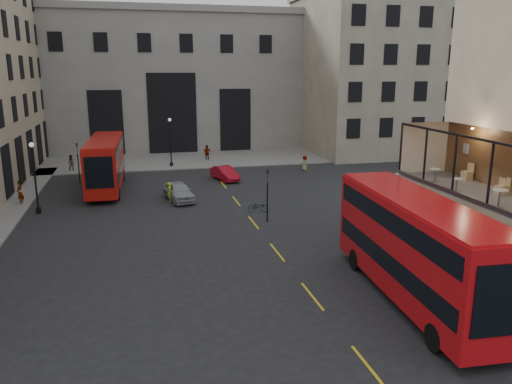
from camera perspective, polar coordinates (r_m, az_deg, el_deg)
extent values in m
plane|color=black|center=(24.93, 10.85, -11.16)|extent=(140.00, 140.00, 0.00)
cube|color=black|center=(26.56, 20.92, -5.62)|extent=(0.08, 9.20, 3.00)
cube|color=brown|center=(27.39, 26.83, 3.14)|extent=(0.04, 10.00, 2.90)
cube|color=beige|center=(30.49, 18.68, 4.86)|extent=(3.00, 0.04, 2.90)
cube|color=black|center=(26.26, 24.71, 6.17)|extent=(3.00, 10.00, 0.04)
cube|color=slate|center=(25.84, 21.47, 0.04)|extent=(0.12, 10.00, 0.18)
cube|color=black|center=(25.37, 22.02, 6.08)|extent=(0.12, 10.00, 0.10)
cube|color=beige|center=(29.81, 22.85, 4.59)|extent=(0.04, 0.45, 0.55)
cylinder|color=#FFD899|center=(28.33, 23.50, 6.66)|extent=(0.12, 0.12, 0.05)
cube|color=tan|center=(27.36, 23.61, -4.77)|extent=(3.00, 11.00, 4.50)
cube|color=slate|center=(26.76, 24.08, -0.09)|extent=(3.00, 10.00, 0.10)
cube|color=gray|center=(68.62, -10.00, 12.47)|extent=(34.00, 10.00, 18.00)
cube|color=gray|center=(68.98, -10.31, 19.63)|extent=(35.00, 10.60, 0.80)
cube|color=black|center=(63.81, -9.53, 8.80)|extent=(6.00, 0.12, 10.00)
cube|color=black|center=(63.81, -16.73, 7.51)|extent=(4.00, 0.12, 8.00)
cube|color=black|center=(64.99, -2.37, 8.18)|extent=(4.00, 0.12, 8.00)
cube|color=#AB9F89|center=(67.36, 12.82, 13.17)|extent=(16.00, 18.00, 20.00)
cube|color=slate|center=(59.48, -9.93, 3.62)|extent=(40.00, 12.00, 0.12)
cylinder|color=black|center=(34.79, 1.30, -1.20)|extent=(0.10, 0.10, 2.80)
imported|color=black|center=(34.35, 1.31, 1.86)|extent=(0.16, 0.20, 1.00)
cylinder|color=black|center=(49.56, -19.59, 2.55)|extent=(0.10, 0.10, 2.80)
imported|color=black|center=(49.25, -19.77, 4.72)|extent=(0.16, 0.20, 1.00)
cylinder|color=black|center=(39.92, -23.91, 1.19)|extent=(0.14, 0.14, 5.00)
cylinder|color=black|center=(40.43, -23.60, -1.92)|extent=(0.36, 0.36, 0.50)
sphere|color=silver|center=(39.48, -24.29, 4.94)|extent=(0.36, 0.36, 0.36)
cylinder|color=black|center=(55.15, -9.74, 5.40)|extent=(0.14, 0.14, 5.00)
cylinder|color=black|center=(55.52, -9.64, 3.10)|extent=(0.36, 0.36, 0.50)
sphere|color=silver|center=(54.83, -9.85, 8.14)|extent=(0.36, 0.36, 0.36)
cube|color=red|center=(23.93, 17.77, -5.99)|extent=(3.46, 12.26, 4.30)
cube|color=black|center=(24.14, 17.66, -7.34)|extent=(3.46, 11.61, 0.88)
cube|color=black|center=(23.53, 18.00, -2.95)|extent=(3.46, 11.61, 0.88)
cube|color=red|center=(23.30, 18.16, -0.93)|extent=(3.33, 12.02, 0.13)
cylinder|color=black|center=(27.41, 11.31, -7.58)|extent=(0.37, 1.12, 1.10)
cylinder|color=black|center=(28.40, 16.07, -7.09)|extent=(0.37, 1.12, 1.10)
cylinder|color=black|center=(20.81, 19.77, -15.41)|extent=(0.37, 1.12, 1.10)
cylinder|color=black|center=(22.10, 25.61, -14.20)|extent=(0.37, 1.12, 1.10)
cube|color=#B2120C|center=(45.91, -16.83, 3.23)|extent=(2.97, 11.46, 4.03)
cube|color=black|center=(46.01, -16.78, 2.53)|extent=(2.99, 10.84, 0.83)
cube|color=black|center=(45.71, -16.94, 4.76)|extent=(2.99, 10.84, 0.83)
cube|color=#B2120C|center=(45.59, -17.01, 5.76)|extent=(2.86, 11.23, 0.12)
cylinder|color=black|center=(49.94, -17.68, 1.75)|extent=(0.32, 1.04, 1.03)
cylinder|color=black|center=(49.74, -15.00, 1.89)|extent=(0.32, 1.04, 1.03)
cylinder|color=black|center=(42.55, -18.65, -0.36)|extent=(0.32, 1.04, 1.03)
cylinder|color=black|center=(42.32, -15.50, -0.21)|extent=(0.32, 1.04, 1.03)
imported|color=#979B9F|center=(41.08, -8.82, 0.07)|extent=(2.62, 4.72, 1.52)
imported|color=#A80A19|center=(48.20, -3.58, 2.14)|extent=(2.42, 4.26, 1.33)
imported|color=black|center=(49.60, -17.39, 1.84)|extent=(2.57, 4.67, 1.28)
imported|color=gray|center=(37.46, 0.25, -1.68)|extent=(1.60, 0.87, 0.80)
imported|color=#BEF219|center=(40.81, -9.80, 0.00)|extent=(0.40, 0.59, 1.60)
imported|color=gray|center=(55.46, -20.32, 3.08)|extent=(0.88, 0.70, 1.76)
imported|color=gray|center=(55.82, -16.48, 3.45)|extent=(1.32, 1.16, 1.77)
imported|color=gray|center=(58.45, -5.61, 4.45)|extent=(1.18, 0.73, 1.87)
imported|color=gray|center=(52.81, 5.57, 3.30)|extent=(0.69, 0.89, 1.62)
imported|color=gray|center=(43.34, -25.37, -0.11)|extent=(0.56, 0.77, 1.95)
cylinder|color=white|center=(23.90, 26.13, 0.21)|extent=(0.65, 0.65, 0.04)
cylinder|color=slate|center=(23.98, 26.03, -0.69)|extent=(0.09, 0.09, 0.76)
cylinder|color=slate|center=(24.07, 25.94, -1.58)|extent=(0.48, 0.48, 0.03)
cylinder|color=silver|center=(26.27, 22.00, 1.43)|extent=(0.53, 0.53, 0.04)
cylinder|color=slate|center=(26.34, 21.94, 0.75)|extent=(0.07, 0.07, 0.62)
cylinder|color=slate|center=(26.40, 21.88, 0.09)|extent=(0.39, 0.39, 0.03)
cylinder|color=beige|center=(28.24, 19.84, 2.48)|extent=(0.55, 0.55, 0.04)
cylinder|color=slate|center=(28.30, 19.78, 1.83)|extent=(0.07, 0.07, 0.64)
cylinder|color=slate|center=(28.37, 19.73, 1.18)|extent=(0.40, 0.40, 0.03)
cube|color=tan|center=(26.59, 26.04, 0.20)|extent=(0.46, 0.46, 0.41)
cube|color=tan|center=(26.65, 26.36, 1.05)|extent=(0.12, 0.39, 0.37)
cube|color=tan|center=(26.99, 26.51, 0.31)|extent=(0.44, 0.44, 0.40)
cube|color=tan|center=(27.00, 26.91, 1.08)|extent=(0.11, 0.37, 0.35)
cube|color=tan|center=(29.22, 22.94, 1.72)|extent=(0.51, 0.51, 0.50)
cube|color=tan|center=(29.27, 23.34, 2.64)|extent=(0.09, 0.47, 0.44)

